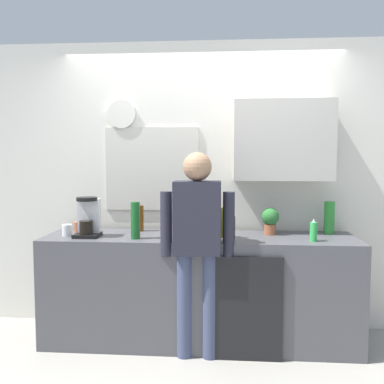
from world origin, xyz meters
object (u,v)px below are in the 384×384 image
cup_terracotta_mug (78,227)px  cup_white_mug (67,230)px  bottle_dark_sauce (232,227)px  person_at_sink (197,237)px  bottle_olive_oil (220,222)px  coffee_maker (88,219)px  potted_plant (270,219)px  bottle_green_wine (135,220)px  bottle_amber_beer (140,218)px  bottle_clear_soda (329,217)px  dish_soap (313,231)px

cup_terracotta_mug → cup_white_mug: bearing=-101.2°
bottle_dark_sauce → person_at_sink: size_ratio=0.11×
bottle_olive_oil → person_at_sink: bearing=-124.1°
coffee_maker → potted_plant: bearing=7.7°
cup_terracotta_mug → bottle_olive_oil: bearing=-7.1°
bottle_green_wine → bottle_olive_oil: bottle_green_wine is taller
coffee_maker → bottle_amber_beer: size_ratio=1.43×
bottle_clear_soda → dish_soap: (-0.20, -0.35, -0.06)m
bottle_green_wine → bottle_amber_beer: size_ratio=1.30×
cup_terracotta_mug → potted_plant: potted_plant is taller
coffee_maker → person_at_sink: size_ratio=0.21×
bottle_green_wine → person_at_sink: bearing=-15.4°
bottle_green_wine → cup_white_mug: bottle_green_wine is taller
bottle_olive_oil → bottle_amber_beer: bearing=160.6°
coffee_maker → bottle_clear_soda: 2.05m
cup_white_mug → cup_terracotta_mug: 0.18m
cup_white_mug → cup_terracotta_mug: size_ratio=1.03×
bottle_dark_sauce → bottle_amber_beer: bearing=161.0°
bottle_dark_sauce → potted_plant: potted_plant is taller
bottle_dark_sauce → cup_terracotta_mug: 1.35m
bottle_amber_beer → potted_plant: same height
potted_plant → cup_terracotta_mug: bearing=-179.5°
bottle_clear_soda → cup_white_mug: bearing=-172.8°
bottle_clear_soda → bottle_green_wine: bearing=-167.3°
cup_white_mug → dish_soap: 2.02m
bottle_amber_beer → cup_white_mug: size_ratio=2.42×
cup_white_mug → bottle_amber_beer: bearing=25.8°
bottle_olive_oil → cup_terracotta_mug: 1.26m
bottle_olive_oil → cup_terracotta_mug: bearing=172.9°
bottle_dark_sauce → coffee_maker: bearing=-179.6°
bottle_olive_oil → potted_plant: bearing=21.8°
bottle_olive_oil → cup_white_mug: (-1.28, -0.02, -0.08)m
bottle_dark_sauce → cup_white_mug: 1.38m
dish_soap → coffee_maker: bearing=178.0°
bottle_amber_beer → person_at_sink: 0.74m
bottle_olive_oil → bottle_dark_sauce: bearing=-15.6°
cup_terracotta_mug → potted_plant: bearing=0.5°
person_at_sink → cup_terracotta_mug: bearing=166.3°
bottle_dark_sauce → potted_plant: 0.38m
bottle_amber_beer → bottle_dark_sauce: bearing=-19.0°
coffee_maker → bottle_olive_oil: coffee_maker is taller
bottle_clear_soda → person_at_sink: bearing=-155.5°
cup_white_mug → cup_terracotta_mug: (0.04, 0.18, -0.00)m
bottle_dark_sauce → cup_terracotta_mug: size_ratio=1.96×
bottle_clear_soda → bottle_green_wine: 1.66m
bottle_dark_sauce → bottle_olive_oil: size_ratio=0.72×
bottle_clear_soda → dish_soap: bottle_clear_soda is taller
person_at_sink → bottle_green_wine: bearing=171.5°
bottle_dark_sauce → potted_plant: size_ratio=0.78×
coffee_maker → bottle_olive_oil: bearing=1.9°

